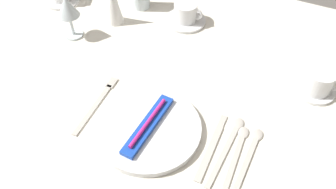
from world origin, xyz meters
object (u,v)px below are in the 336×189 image
wine_glass_centre (67,9)px  napkin_folded (113,2)px  spoon_dessert (238,150)px  spoon_soup (229,142)px  dinner_knife (211,148)px  coffee_cup_left (318,80)px  dinner_plate (148,129)px  coffee_cup_far (186,12)px  fork_outer (98,102)px  toothbrush_package (148,125)px  spoon_tea (250,154)px

wine_glass_centre → napkin_folded: size_ratio=0.93×
spoon_dessert → spoon_soup: bearing=153.5°
dinner_knife → coffee_cup_left: 0.37m
dinner_plate → coffee_cup_far: 0.49m
fork_outer → spoon_soup: size_ratio=0.97×
coffee_cup_left → fork_outer: bearing=-150.6°
fork_outer → coffee_cup_far: (0.07, 0.45, 0.04)m
spoon_dessert → coffee_cup_far: bearing=126.8°
toothbrush_package → fork_outer: bearing=171.6°
coffee_cup_far → napkin_folded: size_ratio=0.64×
fork_outer → coffee_cup_left: bearing=29.4°
dinner_plate → fork_outer: bearing=171.6°
spoon_soup → wine_glass_centre: size_ratio=1.56×
fork_outer → wine_glass_centre: 0.34m
toothbrush_package → spoon_dessert: bearing=9.6°
dinner_plate → coffee_cup_left: coffee_cup_left is taller
toothbrush_package → wine_glass_centre: size_ratio=1.44×
coffee_cup_far → wine_glass_centre: 0.39m
dinner_knife → spoon_dessert: spoon_dessert is taller
dinner_plate → coffee_cup_far: coffee_cup_far is taller
fork_outer → wine_glass_centre: (-0.24, 0.22, 0.10)m
fork_outer → spoon_dessert: size_ratio=1.07×
spoon_dessert → spoon_tea: bearing=6.1°
coffee_cup_far → wine_glass_centre: (-0.31, -0.23, 0.06)m
toothbrush_package → coffee_cup_left: size_ratio=1.92×
toothbrush_package → dinner_knife: toothbrush_package is taller
dinner_plate → spoon_dessert: 0.23m
fork_outer → spoon_soup: bearing=4.0°
toothbrush_package → coffee_cup_left: (0.37, 0.33, 0.02)m
dinner_knife → napkin_folded: bearing=144.0°
spoon_tea → coffee_cup_far: size_ratio=2.16×
fork_outer → spoon_dessert: spoon_dessert is taller
dinner_plate → spoon_soup: size_ratio=1.20×
dinner_knife → napkin_folded: (-0.49, 0.36, 0.08)m
spoon_soup → wine_glass_centre: bearing=162.4°
wine_glass_centre → dinner_knife: bearing=-21.8°
toothbrush_package → spoon_dessert: toothbrush_package is taller
dinner_plate → dinner_knife: size_ratio=1.29×
fork_outer → spoon_tea: size_ratio=1.02×
dinner_plate → napkin_folded: napkin_folded is taller
spoon_soup → coffee_cup_far: (-0.30, 0.42, 0.04)m
dinner_plate → napkin_folded: (-0.32, 0.37, 0.07)m
dinner_knife → spoon_soup: spoon_soup is taller
dinner_plate → toothbrush_package: bearing=110.6°
spoon_dessert → fork_outer: bearing=-178.1°
coffee_cup_left → toothbrush_package: bearing=-138.1°
fork_outer → dinner_knife: size_ratio=1.05×
dinner_plate → wine_glass_centre: bearing=148.9°
fork_outer → spoon_soup: spoon_soup is taller
coffee_cup_far → dinner_plate: bearing=-78.4°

